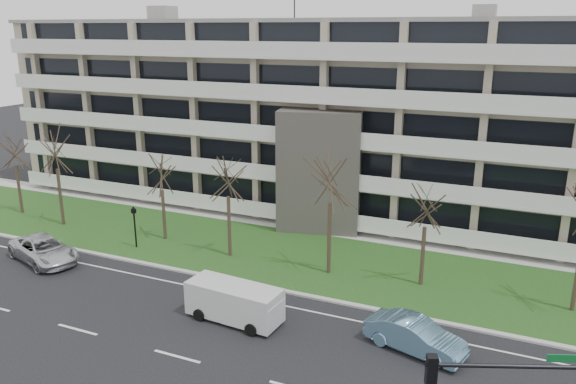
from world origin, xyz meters
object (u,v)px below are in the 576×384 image
at_px(silver_pickup, 44,250).
at_px(white_van, 235,300).
at_px(pedestrian_signal, 134,222).
at_px(blue_sedan, 415,335).

bearing_deg(silver_pickup, white_van, -78.48).
height_order(white_van, pedestrian_signal, pedestrian_signal).
bearing_deg(white_van, silver_pickup, 177.93).
relative_size(blue_sedan, pedestrian_signal, 1.59).
height_order(blue_sedan, white_van, white_van).
distance_m(white_van, pedestrian_signal, 12.66).
xyz_separation_m(silver_pickup, white_van, (15.15, -1.77, 0.38)).
distance_m(silver_pickup, pedestrian_signal, 5.96).
bearing_deg(blue_sedan, pedestrian_signal, 91.27).
height_order(silver_pickup, pedestrian_signal, pedestrian_signal).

